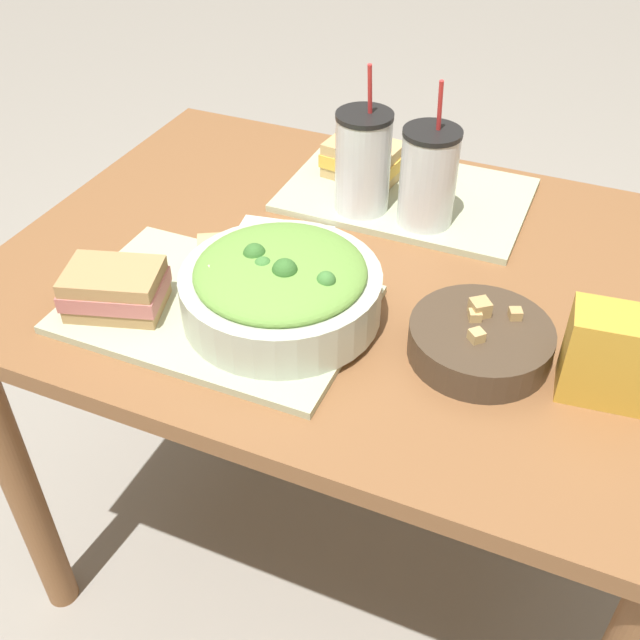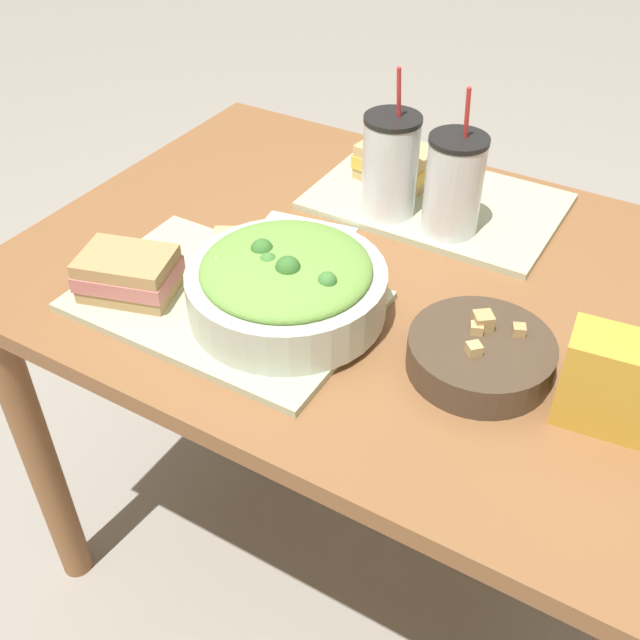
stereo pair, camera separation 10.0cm
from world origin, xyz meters
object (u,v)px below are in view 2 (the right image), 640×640
soup_bowl (480,354)px  drink_cup_red (453,188)px  salad_bowl (286,283)px  chip_bag (613,383)px  sandwich_far (396,163)px  sandwich_near (128,274)px  drink_cup_dark (390,168)px  baguette_near (265,245)px  napkin_folded (302,236)px

soup_bowl → drink_cup_red: drink_cup_red is taller
salad_bowl → chip_bag: (0.44, 0.03, 0.00)m
soup_bowl → salad_bowl: bearing=-172.4°
sandwich_far → drink_cup_red: (0.15, -0.11, 0.04)m
soup_bowl → chip_bag: 0.17m
sandwich_near → chip_bag: chip_bag is taller
drink_cup_dark → sandwich_far: bearing=109.1°
salad_bowl → drink_cup_dark: (0.00, 0.32, 0.03)m
sandwich_near → drink_cup_dark: size_ratio=0.63×
baguette_near → drink_cup_dark: drink_cup_dark is taller
salad_bowl → napkin_folded: bearing=115.9°
chip_bag → soup_bowl: bearing=170.0°
salad_bowl → sandwich_far: 0.42m
baguette_near → chip_bag: chip_bag is taller
chip_bag → napkin_folded: size_ratio=0.73×
baguette_near → chip_bag: bearing=-125.2°
drink_cup_red → napkin_folded: bearing=-147.5°
drink_cup_dark → chip_bag: size_ratio=2.00×
sandwich_near → sandwich_far: 0.54m
chip_bag → baguette_near: bearing=167.2°
baguette_near → napkin_folded: bearing=-31.0°
drink_cup_dark → napkin_folded: (-0.09, -0.13, -0.09)m
baguette_near → drink_cup_red: 0.31m
salad_bowl → baguette_near: bearing=137.9°
soup_bowl → baguette_near: (-0.37, 0.05, 0.02)m
salad_bowl → drink_cup_dark: drink_cup_dark is taller
drink_cup_red → sandwich_near: bearing=-130.0°
sandwich_near → napkin_folded: sandwich_near is taller
chip_bag → sandwich_near: bearing=-177.3°
salad_bowl → sandwich_near: 0.24m
baguette_near → sandwich_near: bearing=113.7°
soup_bowl → sandwich_near: size_ratio=1.21×
drink_cup_red → salad_bowl: bearing=-109.5°
sandwich_near → chip_bag: bearing=-7.7°
soup_bowl → napkin_folded: (-0.37, 0.15, -0.02)m
sandwich_far → napkin_folded: sandwich_far is taller
sandwich_far → drink_cup_red: size_ratio=0.60×
salad_bowl → sandwich_near: size_ratio=1.77×
sandwich_far → chip_bag: (0.48, -0.40, 0.02)m
salad_bowl → soup_bowl: bearing=7.6°
sandwich_far → napkin_folded: 0.25m
sandwich_near → drink_cup_red: (0.33, 0.40, 0.04)m
napkin_folded → sandwich_far: bearing=77.0°
drink_cup_dark → chip_bag: 0.53m
soup_bowl → drink_cup_dark: 0.40m
soup_bowl → chip_bag: chip_bag is taller
soup_bowl → sandwich_far: (-0.31, 0.39, 0.02)m
salad_bowl → drink_cup_dark: bearing=90.0°
baguette_near → napkin_folded: 0.11m
sandwich_near → drink_cup_red: drink_cup_red is taller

